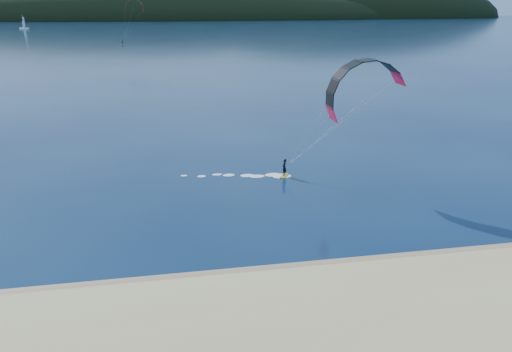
% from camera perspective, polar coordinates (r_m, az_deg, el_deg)
% --- Properties ---
extents(ground, '(1800.00, 1800.00, 0.00)m').
position_cam_1_polar(ground, '(26.81, -0.22, -17.83)').
color(ground, '#07193A').
rests_on(ground, ground).
extents(wet_sand, '(220.00, 2.50, 0.10)m').
position_cam_1_polar(wet_sand, '(30.41, -1.66, -12.59)').
color(wet_sand, '#937656').
rests_on(wet_sand, ground).
extents(headland, '(1200.00, 310.00, 140.00)m').
position_cam_1_polar(headland, '(766.29, -10.02, 18.73)').
color(headland, black).
rests_on(headland, ground).
extents(kitesurfer_near, '(21.63, 6.32, 12.10)m').
position_cam_1_polar(kitesurfer_near, '(44.66, 12.90, 9.00)').
color(kitesurfer_near, gold).
rests_on(kitesurfer_near, ground).
extents(kitesurfer_far, '(12.10, 7.99, 18.41)m').
position_cam_1_polar(kitesurfer_far, '(226.21, -14.93, 19.39)').
color(kitesurfer_far, gold).
rests_on(kitesurfer_far, ground).
extents(sailboat, '(7.65, 4.73, 10.64)m').
position_cam_1_polar(sailboat, '(433.54, -26.87, 16.11)').
color(sailboat, white).
rests_on(sailboat, ground).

